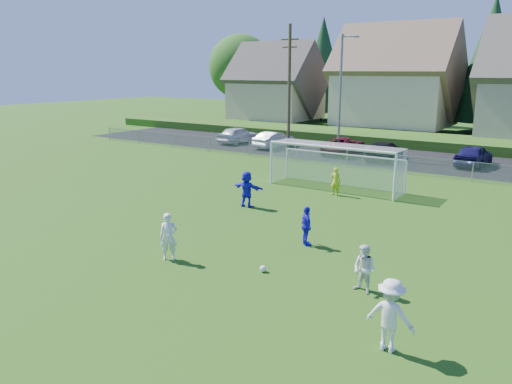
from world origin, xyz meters
TOP-DOWN VIEW (x-y plane):
  - ground at (0.00, 0.00)m, footprint 160.00×160.00m
  - asphalt_lot at (0.00, 27.50)m, footprint 60.00×60.00m
  - grass_embankment at (0.00, 35.00)m, footprint 70.00×6.00m
  - soccer_ball at (3.15, 3.74)m, footprint 0.22×0.22m
  - player_white_a at (-0.17, 2.83)m, footprint 0.72×0.69m
  - player_white_b at (6.46, 4.11)m, footprint 0.84×0.73m
  - player_white_c at (8.16, 1.47)m, footprint 1.17×0.69m
  - player_blue_a at (3.09, 6.81)m, footprint 0.89×0.87m
  - player_blue_b at (-1.88, 10.00)m, footprint 1.63×0.53m
  - goalkeeper at (0.69, 14.50)m, footprint 0.55×0.37m
  - car_a at (-14.87, 27.22)m, footprint 2.21×4.51m
  - car_b at (-10.65, 26.54)m, footprint 1.82×4.28m
  - car_c at (-4.42, 26.89)m, footprint 2.59×5.05m
  - car_d at (-0.93, 26.21)m, footprint 2.15×4.78m
  - car_e at (5.02, 27.31)m, footprint 2.06×4.45m
  - soccer_goal at (0.00, 16.05)m, footprint 7.42×1.90m
  - chainlink_fence at (0.00, 22.00)m, footprint 52.06×0.06m
  - streetlight at (-4.45, 26.00)m, footprint 1.38×0.18m
  - utility_pole at (-9.50, 27.00)m, footprint 1.60×0.26m
  - houses_row at (1.97, 42.46)m, footprint 53.90×11.45m
  - tree_row at (1.04, 48.74)m, footprint 65.98×12.36m

SIDE VIEW (x-z plane):
  - ground at x=0.00m, z-range 0.00..0.00m
  - asphalt_lot at x=0.00m, z-range 0.01..0.01m
  - soccer_ball at x=3.15m, z-range 0.00..0.22m
  - grass_embankment at x=0.00m, z-range 0.00..0.80m
  - chainlink_fence at x=0.00m, z-range 0.03..1.23m
  - car_d at x=-0.93m, z-range 0.00..1.36m
  - car_c at x=-4.42m, z-range 0.00..1.36m
  - car_b at x=-10.65m, z-range 0.00..1.37m
  - player_white_b at x=6.46m, z-range 0.00..1.47m
  - car_e at x=5.02m, z-range 0.00..1.48m
  - car_a at x=-14.87m, z-range 0.00..1.48m
  - goalkeeper at x=0.69m, z-range 0.00..1.49m
  - player_blue_a at x=3.09m, z-range 0.00..1.51m
  - player_white_a at x=-0.17m, z-range 0.00..1.67m
  - player_blue_b at x=-1.88m, z-range 0.00..1.75m
  - player_white_c at x=8.16m, z-range 0.00..1.79m
  - soccer_goal at x=0.00m, z-range 0.38..2.88m
  - streetlight at x=-4.45m, z-range 0.34..9.34m
  - utility_pole at x=-9.50m, z-range 0.15..10.15m
  - tree_row at x=1.04m, z-range 0.01..13.81m
  - houses_row at x=1.97m, z-range 0.69..13.97m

